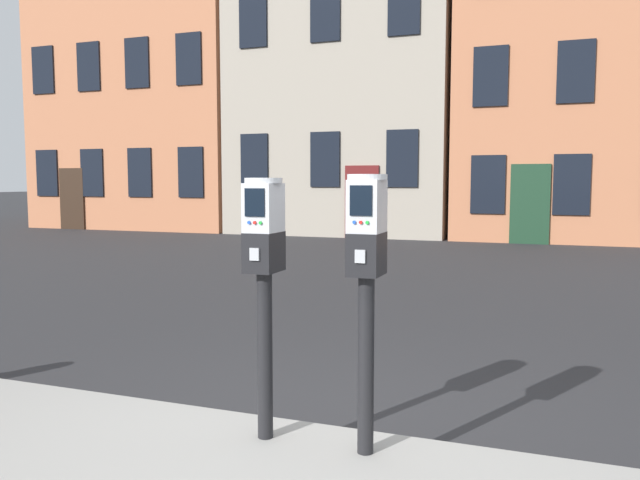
# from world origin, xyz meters

# --- Properties ---
(ground_plane) EXTENTS (160.00, 160.00, 0.00)m
(ground_plane) POSITION_xyz_m (0.00, 0.00, 0.00)
(ground_plane) COLOR #28282B
(parking_meter_near_kerb) EXTENTS (0.22, 0.25, 1.52)m
(parking_meter_near_kerb) POSITION_xyz_m (-0.24, -0.11, 1.19)
(parking_meter_near_kerb) COLOR black
(parking_meter_near_kerb) RESTS_ON sidewalk_slab
(parking_meter_twin_adjacent) EXTENTS (0.22, 0.25, 1.54)m
(parking_meter_twin_adjacent) POSITION_xyz_m (0.37, -0.11, 1.20)
(parking_meter_twin_adjacent) COLOR black
(parking_meter_twin_adjacent) RESTS_ON sidewalk_slab
(townhouse_green_painted) EXTENTS (7.71, 7.05, 10.56)m
(townhouse_green_painted) POSITION_xyz_m (-12.41, 17.57, 5.29)
(townhouse_green_painted) COLOR #B7704C
(townhouse_green_painted) RESTS_ON ground_plane
(townhouse_orange_brick) EXTENTS (6.87, 6.37, 12.47)m
(townhouse_orange_brick) POSITION_xyz_m (-4.98, 17.23, 6.24)
(townhouse_orange_brick) COLOR #9E9384
(townhouse_orange_brick) RESTS_ON ground_plane
(townhouse_brick_corner) EXTENTS (6.25, 6.82, 11.37)m
(townhouse_brick_corner) POSITION_xyz_m (1.74, 17.45, 5.69)
(townhouse_brick_corner) COLOR #B7704C
(townhouse_brick_corner) RESTS_ON ground_plane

